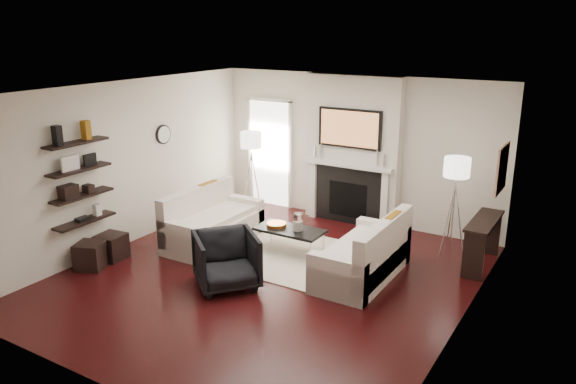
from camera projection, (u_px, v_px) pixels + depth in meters
The scene contains 71 objects.
room_envelope at pixel (266, 189), 7.80m from camera, with size 6.00×6.00×6.00m.
chimney_breast at pixel (353, 150), 10.16m from camera, with size 1.80×0.25×2.70m, color silver.
fireplace_surround at pixel (348, 196), 10.29m from camera, with size 1.30×0.02×1.04m, color black.
firebox at pixel (348, 200), 10.30m from camera, with size 0.75×0.02×0.65m, color black.
mantel_pilaster_l at pixel (313, 189), 10.61m from camera, with size 0.12×0.08×1.10m, color white.
mantel_pilaster_r at pixel (385, 201), 9.90m from camera, with size 0.12×0.08×1.10m, color white.
mantel_shelf at pixel (348, 165), 10.07m from camera, with size 1.70×0.18×0.07m, color white.
tv_body at pixel (350, 128), 9.90m from camera, with size 1.20×0.06×0.70m, color black.
tv_screen at pixel (349, 129), 9.88m from camera, with size 1.10×0.01×0.62m, color #BF723F.
candlestick_l_tall at pixel (321, 151), 10.30m from camera, with size 0.04×0.04×0.30m, color silver.
candlestick_l_short at pixel (315, 152), 10.37m from camera, with size 0.04×0.04×0.24m, color silver.
candlestick_r_tall at pixel (377, 158), 9.76m from camera, with size 0.04×0.04×0.30m, color silver.
candlestick_r_short at pixel (384, 161), 9.70m from camera, with size 0.04×0.04×0.24m, color silver.
hallway_panel at pixel (270, 154), 11.25m from camera, with size 0.90×0.02×2.10m, color white.
door_trim_l at pixel (250, 151), 11.47m from camera, with size 0.06×0.06×2.16m, color white.
door_trim_r at pixel (290, 157), 10.99m from camera, with size 0.06×0.06×2.16m, color white.
door_trim_top at pixel (269, 100), 10.92m from camera, with size 1.02×0.06×0.06m, color white.
rug at pixel (287, 254), 8.99m from camera, with size 2.60×2.00×0.01m, color beige.
loveseat_left_base at pixel (214, 231), 9.42m from camera, with size 0.85×1.80×0.42m, color silver.
loveseat_left_back at pixel (198, 210), 9.50m from camera, with size 0.18×1.80×0.80m, color silver.
loveseat_left_arm_n at pixel (181, 242), 8.73m from camera, with size 0.85×0.18×0.60m, color silver.
loveseat_left_arm_s at pixel (242, 213), 10.06m from camera, with size 0.85×0.18×0.60m, color silver.
loveseat_left_cushion at pixel (216, 217), 9.32m from camera, with size 0.63×1.44×0.10m, color silver.
pillow_left_orange at pixel (208, 194), 9.68m from camera, with size 0.10×0.42×0.42m, color #8F5B11.
pillow_left_charcoal at pixel (185, 204), 9.20m from camera, with size 0.10×0.40×0.40m, color black.
loveseat_right_base at pixel (361, 264), 8.15m from camera, with size 0.85×1.80×0.42m, color silver.
loveseat_right_back at pixel (384, 248), 7.89m from camera, with size 0.18×1.80×0.80m, color silver.
loveseat_right_arm_n at pixel (337, 279), 7.46m from camera, with size 0.85×0.18×0.60m, color silver.
loveseat_right_arm_s at pixel (383, 240), 8.79m from camera, with size 0.85×0.18×0.60m, color silver.
loveseat_right_cushion at pixel (359, 246), 8.10m from camera, with size 0.63×1.44×0.10m, color silver.
pillow_right_orange at pixel (393, 228), 8.08m from camera, with size 0.10×0.42×0.42m, color #8F5B11.
pillow_right_charcoal at pixel (377, 242), 7.59m from camera, with size 0.10×0.40×0.40m, color black.
coffee_table at pixel (290, 230), 8.94m from camera, with size 1.10×0.55×0.04m, color black.
coffee_leg_nw at pixel (256, 241), 9.07m from camera, with size 0.02×0.02×0.38m, color silver.
coffee_leg_ne at pixel (310, 253), 8.57m from camera, with size 0.02×0.02×0.38m, color silver.
coffee_leg_sw at pixel (271, 232), 9.43m from camera, with size 0.02×0.02×0.38m, color silver.
coffee_leg_se at pixel (324, 244), 8.93m from camera, with size 0.02×0.02×0.38m, color silver.
hurricane_glass at pixel (298, 222), 8.82m from camera, with size 0.16×0.16×0.29m, color white.
hurricane_candle at pixel (298, 226), 8.84m from camera, with size 0.10×0.10×0.16m, color white.
copper_bowl at pixel (276, 225), 9.05m from camera, with size 0.32×0.32×0.05m, color #B15A1D.
armchair at pixel (227, 258), 7.82m from camera, with size 0.83×0.77×0.85m, color black.
lamp_left_post at pixel (252, 183), 10.83m from camera, with size 0.02×0.02×1.20m, color silver.
lamp_left_shade at pixel (251, 140), 10.59m from camera, with size 0.40×0.40×0.30m, color white.
lamp_left_leg_a at pixel (257, 184), 10.78m from camera, with size 0.02×0.02×1.25m, color silver.
lamp_left_leg_b at pixel (252, 182), 10.94m from camera, with size 0.02×0.02×1.25m, color silver.
lamp_left_leg_c at pixel (247, 184), 10.78m from camera, with size 0.02×0.02×1.25m, color silver.
lamp_right_post at pixel (452, 220), 8.82m from camera, with size 0.02×0.02×1.20m, color silver.
lamp_right_shade at pixel (457, 167), 8.57m from camera, with size 0.40×0.40×0.30m, color white.
lamp_right_leg_a at pixel (459, 221), 8.76m from camera, with size 0.02×0.02×1.25m, color silver.
lamp_right_leg_b at pixel (451, 217), 8.92m from camera, with size 0.02×0.02×1.25m, color silver.
lamp_right_leg_c at pixel (447, 221), 8.77m from camera, with size 0.02×0.02×1.25m, color silver.
console_top at pixel (485, 221), 8.38m from camera, with size 0.35×1.20×0.04m, color black.
console_leg_n at pixel (473, 257), 8.03m from camera, with size 0.30×0.04×0.71m, color black.
console_leg_s at pixel (490, 233), 8.93m from camera, with size 0.30×0.04×0.71m, color black.
wall_art at pixel (502, 169), 8.08m from camera, with size 0.03×0.70×0.70m, color tan.
shelf_bottom at pixel (85, 221), 8.46m from camera, with size 0.25×1.00×0.04m, color black.
shelf_lower at pixel (82, 196), 8.35m from camera, with size 0.25×1.00×0.04m, color black.
shelf_upper at pixel (79, 170), 8.23m from camera, with size 0.25×1.00×0.04m, color black.
shelf_top at pixel (76, 143), 8.12m from camera, with size 0.25×1.00×0.04m, color black.
decor_magfile_a at pixel (57, 136), 7.83m from camera, with size 0.12×0.10×0.28m, color black.
decor_magfile_b at pixel (86, 130), 8.23m from camera, with size 0.12×0.10×0.28m, color #8F5B11.
decor_frame_a at pixel (70, 163), 8.08m from camera, with size 0.04×0.30×0.22m, color white.
decor_frame_b at pixel (90, 160), 8.37m from camera, with size 0.04×0.22×0.18m, color black.
decor_wine_rack at pixel (68, 192), 8.13m from camera, with size 0.18×0.25×0.20m, color black.
decor_box_small at pixel (89, 188), 8.43m from camera, with size 0.15×0.12×0.12m, color black.
decor_books at pixel (83, 219), 8.42m from camera, with size 0.14×0.20×0.05m, color black.
decor_box_tall at pixel (97, 210), 8.63m from camera, with size 0.10×0.10×0.18m, color white.
clock_rim at pixel (163, 134), 9.79m from camera, with size 0.34×0.34×0.04m, color black.
clock_face at pixel (164, 135), 9.78m from camera, with size 0.29×0.29×0.01m, color white.
ottoman_near at pixel (111, 247), 8.80m from camera, with size 0.40×0.40×0.40m, color black.
ottoman_far at pixel (91, 255), 8.47m from camera, with size 0.40×0.40×0.40m, color black.
Camera 1 is at (4.13, -6.25, 3.56)m, focal length 35.00 mm.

